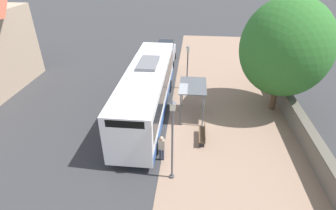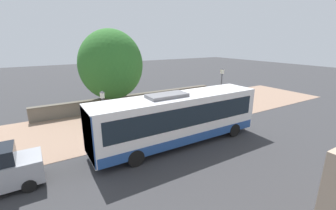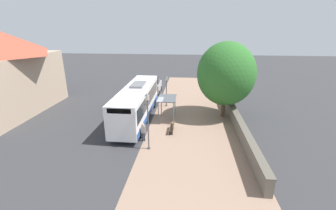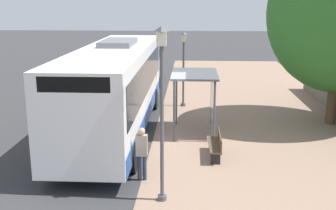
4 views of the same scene
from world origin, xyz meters
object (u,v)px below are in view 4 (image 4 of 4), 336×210
object	(u,v)px
bus	(116,86)
street_lamp_far	(162,102)
street_lamp_near	(184,63)
bench	(216,144)
bus_shelter	(198,83)
pedestrian	(142,150)
parked_car_behind_bus	(147,68)

from	to	relation	value
bus	street_lamp_far	world-z (taller)	street_lamp_far
street_lamp_near	bus	bearing A→B (deg)	58.45
bench	street_lamp_near	world-z (taller)	street_lamp_near
bus	street_lamp_far	distance (m)	6.63
bus_shelter	bench	world-z (taller)	bus_shelter
bus	pedestrian	size ratio (longest dim) A/B	7.28
bus_shelter	parked_car_behind_bus	distance (m)	10.91
street_lamp_near	bus_shelter	bearing A→B (deg)	98.85
bus_shelter	parked_car_behind_bus	xyz separation A→B (m)	(3.17, -10.39, -1.02)
bench	parked_car_behind_bus	bearing A→B (deg)	-74.03
bus_shelter	street_lamp_far	size ratio (longest dim) A/B	0.59
street_lamp_far	street_lamp_near	bearing A→B (deg)	-91.93
bus	parked_car_behind_bus	world-z (taller)	bus
pedestrian	street_lamp_near	size ratio (longest dim) A/B	0.44
bench	street_lamp_near	xyz separation A→B (m)	(1.28, -7.16, 1.78)
pedestrian	street_lamp_far	size ratio (longest dim) A/B	0.35
bus	bus_shelter	bearing A→B (deg)	179.41
bus	bus_shelter	size ratio (longest dim) A/B	4.39
street_lamp_near	pedestrian	bearing A→B (deg)	83.50
street_lamp_near	street_lamp_far	distance (m)	10.51
bus_shelter	bench	bearing A→B (deg)	102.13
parked_car_behind_bus	bus_shelter	bearing A→B (deg)	106.98
bus_shelter	parked_car_behind_bus	bearing A→B (deg)	-73.02
bus	parked_car_behind_bus	bearing A→B (deg)	-90.94
bus	pedestrian	world-z (taller)	bus
street_lamp_near	street_lamp_far	world-z (taller)	street_lamp_far
street_lamp_near	street_lamp_far	bearing A→B (deg)	88.07
bus	pedestrian	xyz separation A→B (m)	(-1.61, 4.86, -0.93)
bus_shelter	bench	size ratio (longest dim) A/B	1.60
bus	bench	distance (m)	5.05
pedestrian	street_lamp_far	world-z (taller)	street_lamp_far
bench	bus	bearing A→B (deg)	-35.63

